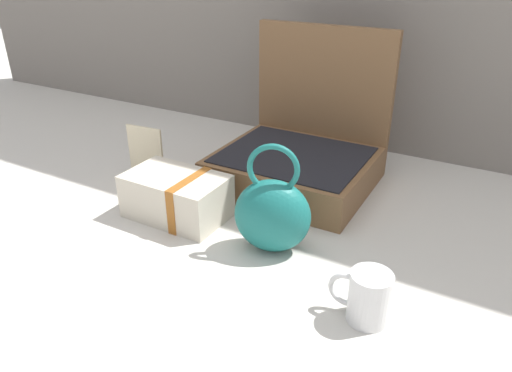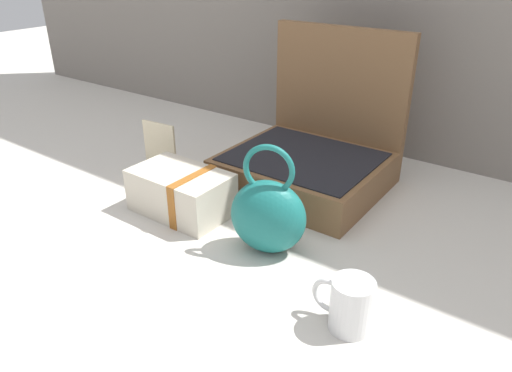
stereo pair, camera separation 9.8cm
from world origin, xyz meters
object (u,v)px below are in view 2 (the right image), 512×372
at_px(teal_pouch_handbag, 268,215).
at_px(cream_toiletry_bag, 182,192).
at_px(info_card_left, 160,148).
at_px(open_suitcase, 312,154).
at_px(coffee_mug, 350,304).

bearing_deg(teal_pouch_handbag, cream_toiletry_bag, 176.63).
relative_size(cream_toiletry_bag, info_card_left, 1.61).
bearing_deg(open_suitcase, teal_pouch_handbag, -75.26).
relative_size(teal_pouch_handbag, info_card_left, 1.65).
height_order(teal_pouch_handbag, coffee_mug, teal_pouch_handbag).
bearing_deg(open_suitcase, info_card_left, -154.06).
xyz_separation_m(coffee_mug, info_card_left, (-0.67, 0.25, 0.02)).
bearing_deg(cream_toiletry_bag, info_card_left, 147.41).
bearing_deg(coffee_mug, cream_toiletry_bag, 165.90).
xyz_separation_m(teal_pouch_handbag, info_card_left, (-0.44, 0.14, -0.01)).
xyz_separation_m(cream_toiletry_bag, coffee_mug, (0.47, -0.12, -0.00)).
distance_m(open_suitcase, teal_pouch_handbag, 0.33).
xyz_separation_m(cream_toiletry_bag, info_card_left, (-0.20, 0.13, 0.02)).
bearing_deg(cream_toiletry_bag, coffee_mug, -14.10).
height_order(open_suitcase, cream_toiletry_bag, open_suitcase).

